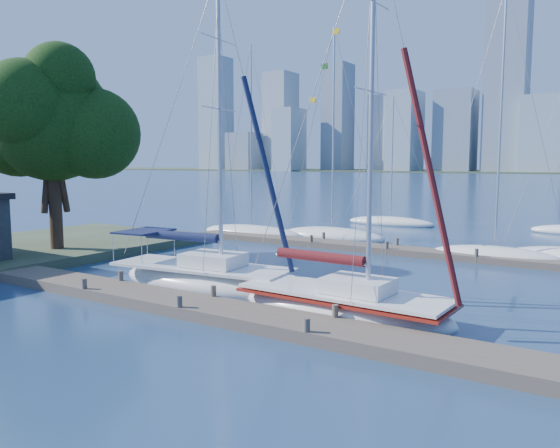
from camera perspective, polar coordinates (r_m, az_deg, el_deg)
The scene contains 11 objects.
ground at distance 19.80m, azimuth -8.63°, elevation -9.13°, with size 700.00×700.00×0.00m, color navy.
near_dock at distance 19.74m, azimuth -8.64°, elevation -8.57°, with size 26.00×2.00×0.40m, color brown.
far_dock at distance 32.48m, azimuth 13.26°, elevation -2.79°, with size 30.00×1.80×0.36m, color brown.
shore at distance 34.71m, azimuth -26.69°, elevation -2.60°, with size 12.00×22.00×0.50m, color #38472D.
tree at distance 32.78m, azimuth -22.78°, elevation 10.17°, with size 8.89×8.09×11.54m.
sailboat_navy at distance 23.21m, azimuth -8.21°, elevation -4.20°, with size 8.69×3.68×13.29m.
sailboat_maroon at distance 18.82m, azimuth 6.69°, elevation -6.43°, with size 7.93×2.83×13.51m.
bg_boat_0 at distance 39.66m, azimuth -2.97°, elevation -0.84°, with size 8.66×5.36×13.84m.
bg_boat_1 at distance 37.85m, azimuth 5.47°, elevation -1.16°, with size 8.08×3.82×14.67m.
bg_boat_3 at distance 32.02m, azimuth 21.53°, elevation -3.00°, with size 6.92×2.30×14.87m.
bg_boat_6 at distance 47.50m, azimuth 11.48°, elevation 0.19°, with size 7.90×4.49×11.09m.
Camera 1 is at (12.71, -14.23, 5.28)m, focal length 35.00 mm.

